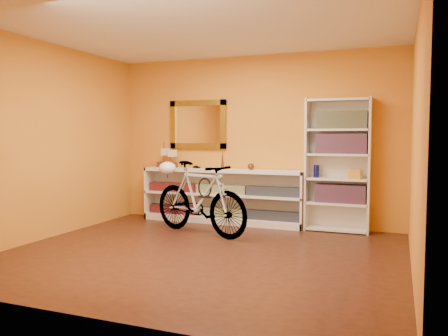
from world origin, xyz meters
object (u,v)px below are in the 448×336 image
at_px(bookcase, 337,165).
at_px(helmet, 167,168).
at_px(console_unit, 222,196).
at_px(bicycle, 200,198).

xyz_separation_m(bookcase, helmet, (-2.37, -0.68, -0.06)).
height_order(console_unit, bicycle, bicycle).
height_order(bookcase, bicycle, bookcase).
relative_size(console_unit, bookcase, 1.37).
height_order(console_unit, bookcase, bookcase).
relative_size(bicycle, helmet, 6.82).
bearing_deg(helmet, bicycle, -19.68).
bearing_deg(console_unit, bookcase, 0.81).
distance_m(bookcase, helmet, 2.46).
bearing_deg(bicycle, bookcase, -42.94).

